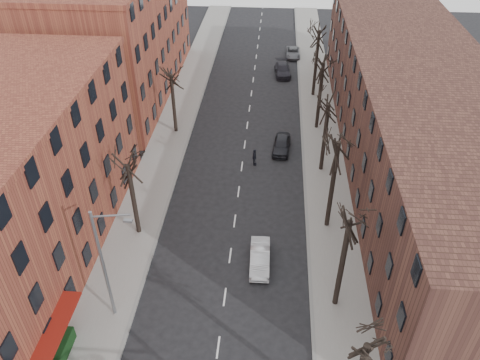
# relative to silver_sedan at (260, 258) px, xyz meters

# --- Properties ---
(sidewalk_left) EXTENTS (4.00, 90.00, 0.15)m
(sidewalk_left) POSITION_rel_silver_sedan_xyz_m (-10.29, 19.71, -0.60)
(sidewalk_left) COLOR gray
(sidewalk_left) RESTS_ON ground
(sidewalk_right) EXTENTS (4.00, 90.00, 0.15)m
(sidewalk_right) POSITION_rel_silver_sedan_xyz_m (5.71, 19.71, -0.60)
(sidewalk_right) COLOR gray
(sidewalk_right) RESTS_ON ground
(building_left_far) EXTENTS (12.00, 28.00, 14.00)m
(building_left_far) POSITION_rel_silver_sedan_xyz_m (-18.29, 28.71, 6.32)
(building_left_far) COLOR brown
(building_left_far) RESTS_ON ground
(building_right) EXTENTS (12.00, 50.00, 10.00)m
(building_right) POSITION_rel_silver_sedan_xyz_m (13.71, 14.71, 4.32)
(building_right) COLOR #533026
(building_right) RESTS_ON ground
(tree_right_b) EXTENTS (5.20, 5.20, 10.80)m
(tree_right_b) POSITION_rel_silver_sedan_xyz_m (5.31, -3.29, -0.68)
(tree_right_b) COLOR black
(tree_right_b) RESTS_ON ground
(tree_right_c) EXTENTS (5.20, 5.20, 11.60)m
(tree_right_c) POSITION_rel_silver_sedan_xyz_m (5.31, 4.71, -0.68)
(tree_right_c) COLOR black
(tree_right_c) RESTS_ON ground
(tree_right_d) EXTENTS (5.20, 5.20, 10.00)m
(tree_right_d) POSITION_rel_silver_sedan_xyz_m (5.31, 12.71, -0.68)
(tree_right_d) COLOR black
(tree_right_d) RESTS_ON ground
(tree_right_e) EXTENTS (5.20, 5.20, 10.80)m
(tree_right_e) POSITION_rel_silver_sedan_xyz_m (5.31, 20.71, -0.68)
(tree_right_e) COLOR black
(tree_right_e) RESTS_ON ground
(tree_right_f) EXTENTS (5.20, 5.20, 11.60)m
(tree_right_f) POSITION_rel_silver_sedan_xyz_m (5.31, 28.71, -0.68)
(tree_right_f) COLOR black
(tree_right_f) RESTS_ON ground
(tree_left_a) EXTENTS (5.20, 5.20, 9.50)m
(tree_left_a) POSITION_rel_silver_sedan_xyz_m (-9.89, 2.71, -0.68)
(tree_left_a) COLOR black
(tree_left_a) RESTS_ON ground
(tree_left_b) EXTENTS (5.20, 5.20, 9.50)m
(tree_left_b) POSITION_rel_silver_sedan_xyz_m (-9.89, 18.71, -0.68)
(tree_left_b) COLOR black
(tree_left_b) RESTS_ON ground
(streetlight) EXTENTS (2.45, 0.22, 9.03)m
(streetlight) POSITION_rel_silver_sedan_xyz_m (-9.32, -5.29, 4.34)
(streetlight) COLOR slate
(streetlight) RESTS_ON ground
(silver_sedan) EXTENTS (1.53, 4.14, 1.35)m
(silver_sedan) POSITION_rel_silver_sedan_xyz_m (0.00, 0.00, 0.00)
(silver_sedan) COLOR silver
(silver_sedan) RESTS_ON ground
(parked_car_near) EXTENTS (2.04, 4.28, 1.41)m
(parked_car_near) POSITION_rel_silver_sedan_xyz_m (1.51, 15.87, 0.03)
(parked_car_near) COLOR black
(parked_car_near) RESTS_ON ground
(parked_car_mid) EXTENTS (2.36, 4.96, 1.40)m
(parked_car_mid) POSITION_rel_silver_sedan_xyz_m (1.51, 34.65, 0.02)
(parked_car_mid) COLOR black
(parked_car_mid) RESTS_ON ground
(parked_car_far) EXTENTS (2.02, 4.29, 1.19)m
(parked_car_far) POSITION_rel_silver_sedan_xyz_m (2.97, 41.12, -0.08)
(parked_car_far) COLOR slate
(parked_car_far) RESTS_ON ground
(pedestrian_crossing) EXTENTS (0.49, 1.04, 1.73)m
(pedestrian_crossing) POSITION_rel_silver_sedan_xyz_m (-1.11, 13.09, 0.19)
(pedestrian_crossing) COLOR black
(pedestrian_crossing) RESTS_ON ground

